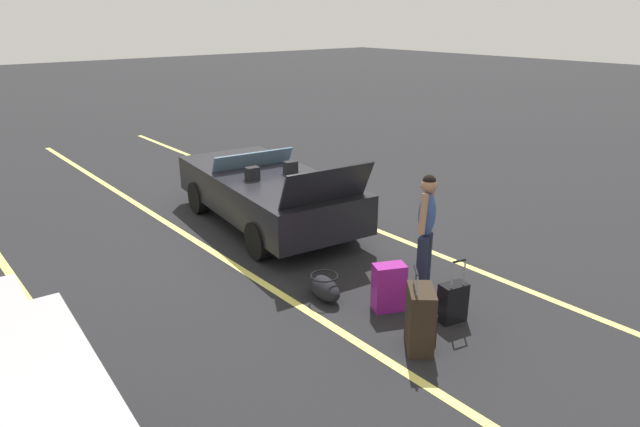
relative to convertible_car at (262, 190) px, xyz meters
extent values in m
plane|color=black|center=(-0.20, 0.02, -0.59)|extent=(80.00, 80.00, 0.00)
cube|color=#EAE066|center=(-0.20, -1.28, -0.59)|extent=(18.00, 0.12, 0.01)
cube|color=#EAE066|center=(-0.20, 1.42, -0.59)|extent=(18.00, 0.12, 0.01)
cube|color=#EAE066|center=(-0.20, 4.12, -0.59)|extent=(18.00, 0.12, 0.01)
cube|color=black|center=(-0.20, 0.02, 0.03)|extent=(4.28, 2.24, 0.64)
cube|color=black|center=(1.23, -0.15, -0.08)|extent=(1.50, 1.82, 0.38)
cube|color=slate|center=(0.31, -0.04, 0.50)|extent=(0.36, 1.56, 0.31)
cube|color=black|center=(-0.36, 0.42, 0.46)|extent=(0.19, 0.24, 0.22)
cube|color=black|center=(-0.44, -0.32, 0.46)|extent=(0.19, 0.24, 0.22)
cube|color=black|center=(-2.13, 0.26, 0.63)|extent=(0.47, 1.52, 0.59)
cylinder|color=black|center=(1.16, 0.68, -0.29)|extent=(0.62, 0.29, 0.60)
cylinder|color=black|center=(0.97, -0.93, -0.29)|extent=(0.62, 0.29, 0.60)
cylinder|color=black|center=(-1.36, 0.98, -0.29)|extent=(0.62, 0.29, 0.60)
cylinder|color=black|center=(-1.56, -0.63, -0.29)|extent=(0.62, 0.29, 0.60)
cube|color=#2D2319|center=(-4.59, 0.96, -0.22)|extent=(0.55, 0.53, 0.74)
cube|color=black|center=(-4.69, 0.85, -0.28)|extent=(0.30, 0.27, 0.41)
cylinder|color=gray|center=(-4.44, 0.93, 0.26)|extent=(0.03, 0.03, 0.23)
cylinder|color=gray|center=(-4.64, 1.10, 0.26)|extent=(0.03, 0.03, 0.23)
cylinder|color=black|center=(-4.54, 1.02, 0.38)|extent=(0.22, 0.19, 0.03)
sphere|color=black|center=(-4.40, 0.93, -0.57)|extent=(0.04, 0.04, 0.04)
sphere|color=black|center=(-4.65, 1.15, -0.57)|extent=(0.04, 0.04, 0.04)
cube|color=#991E8C|center=(-3.74, 0.58, -0.28)|extent=(0.38, 0.46, 0.62)
sphere|color=black|center=(-3.77, 0.74, -0.57)|extent=(0.04, 0.04, 0.04)
sphere|color=black|center=(-3.88, 0.49, -0.57)|extent=(0.04, 0.04, 0.04)
cube|color=black|center=(-4.44, 0.18, -0.34)|extent=(0.27, 0.37, 0.50)
cylinder|color=gray|center=(-4.48, 0.28, 0.07)|extent=(0.02, 0.02, 0.33)
cylinder|color=gray|center=(-4.52, 0.10, 0.07)|extent=(0.02, 0.02, 0.33)
cylinder|color=black|center=(-4.50, 0.19, 0.24)|extent=(0.07, 0.19, 0.03)
sphere|color=black|center=(-4.49, 0.31, -0.57)|extent=(0.04, 0.04, 0.04)
sphere|color=black|center=(-4.54, 0.08, -0.57)|extent=(0.04, 0.04, 0.04)
ellipsoid|color=black|center=(-3.00, 1.03, -0.44)|extent=(0.68, 0.40, 0.30)
torus|color=black|center=(-3.00, 1.03, -0.26)|extent=(0.43, 0.43, 0.02)
cylinder|color=#1E2338|center=(-3.73, -0.06, -0.18)|extent=(0.20, 0.20, 0.82)
cylinder|color=#1E2338|center=(-3.64, -0.24, -0.18)|extent=(0.20, 0.20, 0.82)
ellipsoid|color=#334C8C|center=(-3.68, -0.15, 0.53)|extent=(0.34, 0.38, 0.60)
sphere|color=#A37556|center=(-3.68, -0.15, 0.92)|extent=(0.21, 0.21, 0.21)
sphere|color=black|center=(-3.68, -0.15, 0.97)|extent=(0.18, 0.18, 0.18)
cylinder|color=#A37556|center=(-3.77, 0.04, 0.59)|extent=(0.16, 0.21, 0.53)
cylinder|color=#A37556|center=(-3.59, -0.33, 0.59)|extent=(0.16, 0.21, 0.53)
camera|label=1|loc=(-8.17, 5.32, 3.00)|focal=31.64mm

